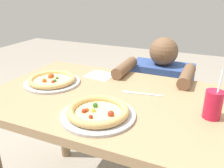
# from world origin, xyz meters

# --- Properties ---
(dining_table) EXTENTS (1.27, 0.77, 0.75)m
(dining_table) POSITION_xyz_m (0.00, 0.00, 0.63)
(dining_table) COLOR tan
(dining_table) RESTS_ON ground
(pizza_near) EXTENTS (0.31, 0.31, 0.04)m
(pizza_near) POSITION_xyz_m (0.01, -0.20, 0.77)
(pizza_near) COLOR #B7B7BC
(pizza_near) RESTS_ON dining_table
(pizza_far) EXTENTS (0.31, 0.31, 0.04)m
(pizza_far) POSITION_xyz_m (-0.39, 0.02, 0.77)
(pizza_far) COLOR #B7B7BC
(pizza_far) RESTS_ON dining_table
(drink_cup_colored) EXTENTS (0.07, 0.07, 0.21)m
(drink_cup_colored) POSITION_xyz_m (0.44, -0.02, 0.81)
(drink_cup_colored) COLOR red
(drink_cup_colored) RESTS_ON dining_table
(paper_napkin) EXTENTS (0.17, 0.16, 0.00)m
(paper_napkin) POSITION_xyz_m (-0.20, 0.24, 0.75)
(paper_napkin) COLOR white
(paper_napkin) RESTS_ON dining_table
(fork) EXTENTS (0.20, 0.05, 0.00)m
(fork) POSITION_xyz_m (0.10, 0.09, 0.75)
(fork) COLOR silver
(fork) RESTS_ON dining_table
(diner_seated) EXTENTS (0.44, 0.54, 0.95)m
(diner_seated) POSITION_xyz_m (0.10, 0.57, 0.42)
(diner_seated) COLOR #333847
(diner_seated) RESTS_ON ground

